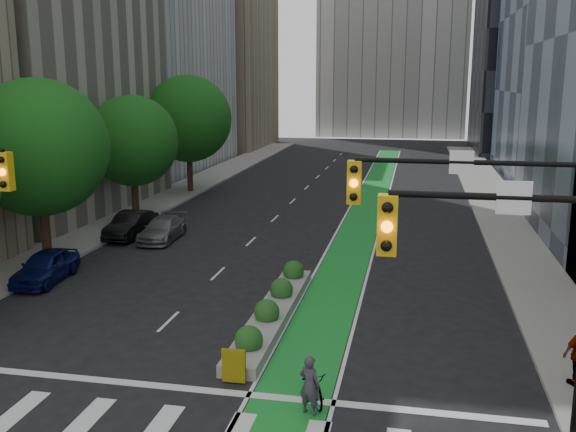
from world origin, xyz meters
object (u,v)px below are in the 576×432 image
at_px(median_planter, 273,309).
at_px(bicycle, 313,383).
at_px(cyclist, 310,385).
at_px(parked_car_left_mid, 131,225).
at_px(parked_car_left_far, 163,229).
at_px(parked_car_left_near, 46,266).

bearing_deg(median_planter, bicycle, -67.18).
bearing_deg(bicycle, median_planter, 88.40).
relative_size(cyclist, parked_car_left_mid, 0.38).
xyz_separation_m(bicycle, parked_car_left_mid, (-12.95, 16.37, 0.22)).
relative_size(median_planter, parked_car_left_mid, 2.39).
height_order(parked_car_left_mid, parked_car_left_far, parked_car_left_mid).
xyz_separation_m(parked_car_left_near, parked_car_left_mid, (0.16, 8.26, 0.01)).
bearing_deg(bicycle, cyclist, -112.41).
distance_m(parked_car_left_near, parked_car_left_mid, 8.26).
bearing_deg(parked_car_left_near, parked_car_left_mid, 84.44).
relative_size(cyclist, parked_car_left_near, 0.40).
bearing_deg(cyclist, bicycle, -68.15).
bearing_deg(parked_car_left_far, median_planter, -52.60).
xyz_separation_m(cyclist, parked_car_left_mid, (-12.98, 17.16, -0.11)).
bearing_deg(parked_car_left_near, median_planter, -16.95).
distance_m(cyclist, parked_car_left_near, 15.87).
bearing_deg(parked_car_left_far, cyclist, -59.06).
height_order(parked_car_left_near, parked_car_left_mid, parked_car_left_mid).
height_order(bicycle, cyclist, cyclist).
xyz_separation_m(bicycle, parked_car_left_far, (-10.96, 16.09, 0.13)).
bearing_deg(cyclist, parked_car_left_near, -14.26).
bearing_deg(parked_car_left_mid, median_planter, -44.48).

